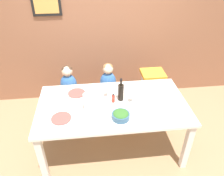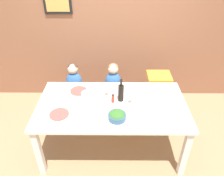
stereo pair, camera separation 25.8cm
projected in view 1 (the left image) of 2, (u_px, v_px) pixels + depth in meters
name	position (u px, v px, depth m)	size (l,w,h in m)	color
ground_plane	(113.00, 146.00, 3.03)	(14.00, 14.00, 0.00)	#9E7A56
wall_back	(103.00, 20.00, 3.35)	(10.00, 0.09, 2.70)	#8E5B42
dining_table	(113.00, 109.00, 2.67)	(1.79, 0.96, 0.74)	white
chair_far_left	(70.00, 97.00, 3.34)	(0.40, 0.37, 0.45)	silver
chair_far_center	(108.00, 95.00, 3.39)	(0.40, 0.37, 0.45)	silver
chair_right_highchair	(152.00, 82.00, 3.35)	(0.34, 0.31, 0.73)	silver
person_child_left	(68.00, 80.00, 3.17)	(0.24, 0.18, 0.46)	#3366B2
person_child_center	(108.00, 78.00, 3.22)	(0.24, 0.18, 0.46)	#3366B2
wine_bottle	(121.00, 92.00, 2.62)	(0.07, 0.07, 0.30)	black
paper_towel_roll	(88.00, 102.00, 2.46)	(0.11, 0.11, 0.22)	white
wine_glass_near	(133.00, 94.00, 2.57)	(0.07, 0.07, 0.17)	white
wine_glass_far	(107.00, 88.00, 2.67)	(0.07, 0.07, 0.17)	white
salad_bowl_large	(121.00, 115.00, 2.38)	(0.20, 0.20, 0.09)	#335675
dinner_plate_front_left	(61.00, 118.00, 2.39)	(0.22, 0.22, 0.01)	#D14C47
dinner_plate_back_left	(77.00, 93.00, 2.79)	(0.22, 0.22, 0.01)	#D14C47
condiment_bottle_hot_sauce	(113.00, 98.00, 2.62)	(0.04, 0.04, 0.12)	red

